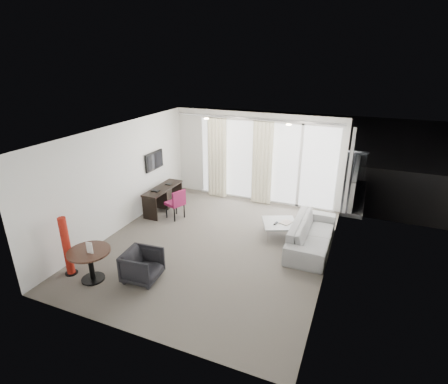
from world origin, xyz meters
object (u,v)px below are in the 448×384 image
at_px(tub_armchair, 142,266).
at_px(coffee_table, 279,229).
at_px(round_table, 91,265).
at_px(desk_chair, 175,204).
at_px(rattan_chair_a, 286,175).
at_px(rattan_chair_b, 325,173).
at_px(desk, 163,199).
at_px(red_lamp, 67,246).
at_px(sofa, 312,234).

bearing_deg(tub_armchair, coffee_table, -41.16).
bearing_deg(round_table, desk_chair, 88.31).
bearing_deg(round_table, tub_armchair, 23.18).
xyz_separation_m(rattan_chair_a, rattan_chair_b, (1.17, 0.49, 0.04)).
bearing_deg(desk, red_lamp, -91.53).
distance_m(tub_armchair, coffee_table, 3.41).
bearing_deg(red_lamp, sofa, 34.59).
relative_size(desk, round_table, 1.80).
bearing_deg(sofa, round_table, 128.28).
distance_m(desk_chair, rattan_chair_a, 4.10).
height_order(desk, round_table, desk).
height_order(coffee_table, rattan_chair_b, rattan_chair_b).
height_order(rattan_chair_a, rattan_chair_b, rattan_chair_b).
bearing_deg(rattan_chair_a, red_lamp, -103.73).
bearing_deg(rattan_chair_a, tub_armchair, -92.93).
bearing_deg(red_lamp, coffee_table, 42.32).
distance_m(tub_armchair, sofa, 3.78).
bearing_deg(coffee_table, desk_chair, -178.08).
xyz_separation_m(desk_chair, round_table, (-0.09, -3.05, -0.09)).
relative_size(tub_armchair, rattan_chair_b, 0.74).
height_order(desk, desk_chair, desk_chair).
height_order(round_table, coffee_table, round_table).
distance_m(desk_chair, coffee_table, 2.83).
distance_m(desk_chair, rattan_chair_b, 5.19).
distance_m(desk, sofa, 4.18).
distance_m(coffee_table, rattan_chair_a, 3.46).
xyz_separation_m(sofa, rattan_chair_a, (-1.44, 3.61, 0.09)).
bearing_deg(sofa, red_lamp, 124.59).
bearing_deg(rattan_chair_a, desk_chair, -112.41).
xyz_separation_m(desk_chair, sofa, (3.61, -0.12, -0.10)).
bearing_deg(tub_armchair, desk_chair, 11.94).
xyz_separation_m(coffee_table, rattan_chair_a, (-0.65, 3.39, 0.23)).
bearing_deg(rattan_chair_b, desk_chair, -127.93).
bearing_deg(rattan_chair_a, sofa, -58.66).
height_order(red_lamp, coffee_table, red_lamp).
height_order(desk, sofa, desk).
relative_size(desk, tub_armchair, 2.14).
distance_m(desk, rattan_chair_b, 5.34).
distance_m(round_table, rattan_chair_a, 6.91).
bearing_deg(rattan_chair_b, tub_armchair, -108.72).
bearing_deg(desk_chair, round_table, -71.09).
xyz_separation_m(desk, round_table, (0.46, -3.35, -0.02)).
bearing_deg(rattan_chair_b, red_lamp, -117.39).
xyz_separation_m(desk, tub_armchair, (1.36, -2.96, -0.03)).
relative_size(red_lamp, tub_armchair, 1.83).
relative_size(desk_chair, sofa, 0.38).
distance_m(round_table, tub_armchair, 0.98).
bearing_deg(sofa, coffee_table, 74.81).
relative_size(sofa, rattan_chair_a, 2.63).
xyz_separation_m(red_lamp, rattan_chair_a, (2.81, 6.54, -0.21)).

